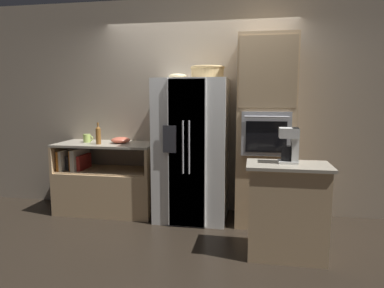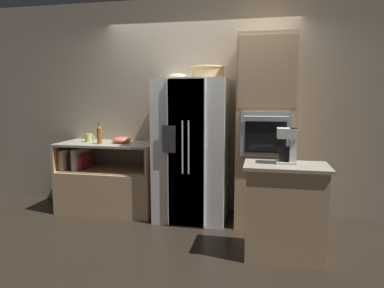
% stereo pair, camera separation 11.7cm
% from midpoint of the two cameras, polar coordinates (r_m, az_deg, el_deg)
% --- Properties ---
extents(ground_plane, '(20.00, 20.00, 0.00)m').
position_cam_midpoint_polar(ground_plane, '(4.39, -0.56, -12.54)').
color(ground_plane, black).
extents(wall_back, '(12.00, 0.06, 2.80)m').
position_cam_midpoint_polar(wall_back, '(4.59, 0.52, 6.22)').
color(wall_back, tan).
rests_on(wall_back, ground_plane).
extents(counter_left, '(1.30, 0.63, 0.93)m').
position_cam_midpoint_polar(counter_left, '(4.77, -14.72, -6.80)').
color(counter_left, tan).
rests_on(counter_left, ground_plane).
extents(refrigerator, '(0.87, 0.74, 1.75)m').
position_cam_midpoint_polar(refrigerator, '(4.26, -0.80, -1.00)').
color(refrigerator, white).
rests_on(refrigerator, ground_plane).
extents(wall_oven, '(0.66, 0.72, 2.23)m').
position_cam_midpoint_polar(wall_oven, '(4.18, 11.29, 2.02)').
color(wall_oven, tan).
rests_on(wall_oven, ground_plane).
extents(island_counter, '(0.78, 0.47, 0.91)m').
position_cam_midpoint_polar(island_counter, '(3.44, 14.56, -10.64)').
color(island_counter, tan).
rests_on(island_counter, ground_plane).
extents(wicker_basket, '(0.42, 0.42, 0.15)m').
position_cam_midpoint_polar(wicker_basket, '(4.23, 1.80, 11.91)').
color(wicker_basket, tan).
rests_on(wicker_basket, refrigerator).
extents(fruit_bowl, '(0.23, 0.23, 0.06)m').
position_cam_midpoint_polar(fruit_bowl, '(4.28, -3.23, 11.21)').
color(fruit_bowl, beige).
rests_on(fruit_bowl, refrigerator).
extents(bottle_tall, '(0.06, 0.06, 0.28)m').
position_cam_midpoint_polar(bottle_tall, '(4.55, -16.08, 1.48)').
color(bottle_tall, brown).
rests_on(bottle_tall, counter_left).
extents(mug, '(0.14, 0.10, 0.11)m').
position_cam_midpoint_polar(mug, '(4.79, -17.75, 0.92)').
color(mug, '#B2D166').
rests_on(mug, counter_left).
extents(mixing_bowl, '(0.25, 0.25, 0.08)m').
position_cam_midpoint_polar(mixing_bowl, '(4.59, -12.52, 0.64)').
color(mixing_bowl, '#DB664C').
rests_on(mixing_bowl, counter_left).
extents(coffee_maker, '(0.18, 0.17, 0.34)m').
position_cam_midpoint_polar(coffee_maker, '(3.34, 15.15, -0.01)').
color(coffee_maker, white).
rests_on(coffee_maker, island_counter).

